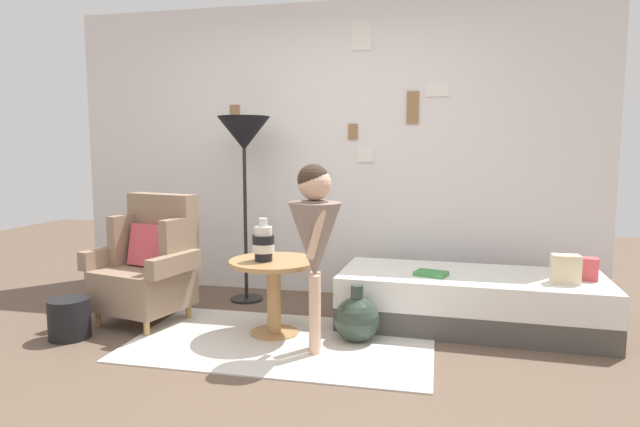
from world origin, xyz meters
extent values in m
plane|color=brown|center=(0.00, 0.00, 0.00)|extent=(12.00, 12.00, 0.00)
cube|color=silver|center=(0.00, 1.95, 1.30)|extent=(4.80, 0.10, 2.60)
cube|color=white|center=(0.95, 1.90, 1.81)|extent=(0.20, 0.02, 0.11)
cube|color=#60605F|center=(0.95, 1.89, 1.81)|extent=(0.15, 0.01, 0.08)
cube|color=white|center=(0.35, 1.90, 1.27)|extent=(0.14, 0.02, 0.12)
cube|color=#979791|center=(0.35, 1.89, 1.27)|extent=(0.11, 0.01, 0.10)
cube|color=white|center=(0.31, 1.90, 2.29)|extent=(0.17, 0.02, 0.24)
cube|color=white|center=(0.31, 1.89, 2.29)|extent=(0.13, 0.01, 0.19)
cube|color=olive|center=(-0.87, 1.90, 1.63)|extent=(0.09, 0.02, 0.20)
cube|color=#60605B|center=(-0.87, 1.89, 1.63)|extent=(0.07, 0.01, 0.15)
cube|color=olive|center=(0.24, 1.90, 1.47)|extent=(0.08, 0.02, 0.14)
cube|color=#9E9E95|center=(0.24, 1.89, 1.47)|extent=(0.06, 0.01, 0.11)
cube|color=olive|center=(0.75, 1.90, 1.67)|extent=(0.10, 0.02, 0.27)
cube|color=silver|center=(0.75, 1.89, 1.67)|extent=(0.08, 0.01, 0.21)
cube|color=silver|center=(-0.03, 0.56, 0.01)|extent=(2.04, 1.18, 0.01)
cylinder|color=tan|center=(-1.47, 0.59, 0.06)|extent=(0.04, 0.04, 0.12)
cylinder|color=tan|center=(-1.00, 0.47, 0.06)|extent=(0.04, 0.04, 0.12)
cylinder|color=tan|center=(-1.36, 1.03, 0.06)|extent=(0.04, 0.04, 0.12)
cylinder|color=tan|center=(-0.89, 0.91, 0.06)|extent=(0.04, 0.04, 0.12)
cube|color=#8C725B|center=(-1.18, 0.75, 0.27)|extent=(0.72, 0.69, 0.30)
cube|color=#8C725B|center=(-1.12, 0.97, 0.70)|extent=(0.62, 0.28, 0.55)
cube|color=#8C725B|center=(-1.41, 0.91, 0.61)|extent=(0.15, 0.32, 0.39)
cube|color=#8C725B|center=(-0.90, 0.78, 0.61)|extent=(0.15, 0.32, 0.39)
cube|color=#8C725B|center=(-1.50, 0.81, 0.49)|extent=(0.21, 0.51, 0.14)
cube|color=#8C725B|center=(-0.86, 0.65, 0.49)|extent=(0.21, 0.51, 0.14)
cube|color=#D64C56|center=(-1.16, 0.85, 0.58)|extent=(0.39, 0.25, 0.33)
cube|color=#4C4742|center=(1.24, 1.20, 0.09)|extent=(1.93, 0.88, 0.18)
cube|color=white|center=(1.24, 1.20, 0.29)|extent=(1.93, 0.88, 0.22)
cube|color=#D64C56|center=(2.01, 1.19, 0.48)|extent=(0.20, 0.15, 0.16)
cube|color=beige|center=(1.85, 1.04, 0.50)|extent=(0.18, 0.12, 0.20)
cylinder|color=tan|center=(-0.13, 0.71, 0.01)|extent=(0.35, 0.35, 0.02)
cylinder|color=tan|center=(-0.13, 0.71, 0.27)|extent=(0.10, 0.10, 0.49)
cylinder|color=tan|center=(-0.13, 0.71, 0.53)|extent=(0.63, 0.63, 0.03)
cylinder|color=black|center=(-0.19, 0.66, 0.57)|extent=(0.12, 0.12, 0.06)
cylinder|color=silver|center=(-0.19, 0.66, 0.63)|extent=(0.15, 0.15, 0.06)
cylinder|color=black|center=(-0.19, 0.66, 0.69)|extent=(0.15, 0.15, 0.06)
cylinder|color=silver|center=(-0.19, 0.66, 0.75)|extent=(0.12, 0.12, 0.06)
cylinder|color=silver|center=(-0.19, 0.66, 0.81)|extent=(0.06, 0.06, 0.06)
cylinder|color=black|center=(-0.64, 1.51, 0.01)|extent=(0.28, 0.28, 0.02)
cylinder|color=black|center=(-0.64, 1.51, 0.77)|extent=(0.03, 0.03, 1.50)
cone|color=black|center=(-0.64, 1.51, 1.45)|extent=(0.45, 0.45, 0.28)
cylinder|color=#D8AD8E|center=(0.24, 0.39, 0.26)|extent=(0.07, 0.07, 0.52)
cylinder|color=#D8AD8E|center=(0.22, 0.49, 0.26)|extent=(0.07, 0.07, 0.52)
cone|color=gray|center=(0.23, 0.44, 0.73)|extent=(0.34, 0.34, 0.50)
cylinder|color=gray|center=(0.23, 0.44, 0.90)|extent=(0.17, 0.17, 0.19)
cylinder|color=#D8AD8E|center=(0.27, 0.33, 0.80)|extent=(0.14, 0.07, 0.33)
cylinder|color=#D8AD8E|center=(0.23, 0.56, 0.80)|extent=(0.14, 0.07, 0.33)
sphere|color=#D8AD8E|center=(0.23, 0.44, 1.10)|extent=(0.21, 0.21, 0.21)
sphere|color=#38281E|center=(0.22, 0.44, 1.12)|extent=(0.20, 0.20, 0.20)
cube|color=#3C8B43|center=(0.95, 1.08, 0.42)|extent=(0.26, 0.22, 0.03)
sphere|color=#2D3D33|center=(0.46, 0.70, 0.16)|extent=(0.31, 0.31, 0.31)
cylinder|color=#2D3D33|center=(0.46, 0.70, 0.35)|extent=(0.09, 0.09, 0.09)
cylinder|color=black|center=(-1.51, 0.33, 0.14)|extent=(0.28, 0.28, 0.28)
camera|label=1|loc=(0.99, -2.84, 1.31)|focal=30.15mm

